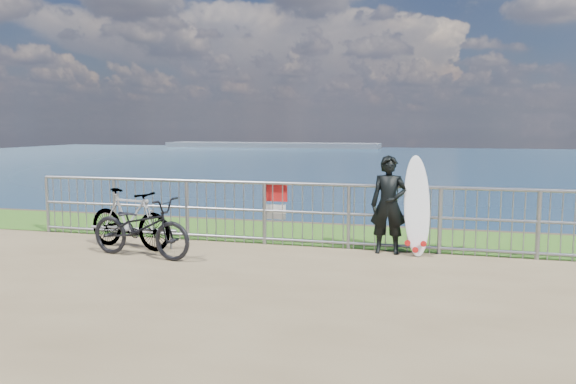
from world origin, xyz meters
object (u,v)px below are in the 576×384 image
(surfboard, at_px, (417,209))
(bicycle_near, at_px, (141,227))
(bicycle_far, at_px, (130,219))
(surfer, at_px, (389,205))

(surfboard, bearing_deg, bicycle_near, -163.17)
(surfboard, xyz_separation_m, bicycle_far, (-4.77, -0.77, -0.24))
(surfer, bearing_deg, bicycle_near, -161.78)
(surfboard, xyz_separation_m, bicycle_near, (-4.26, -1.29, -0.27))
(surfer, distance_m, bicycle_far, 4.40)
(surfboard, height_order, bicycle_far, surfboard)
(bicycle_far, bearing_deg, bicycle_near, -124.11)
(surfer, bearing_deg, surfboard, -2.22)
(surfboard, distance_m, bicycle_far, 4.84)
(surfboard, bearing_deg, surfer, 178.42)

